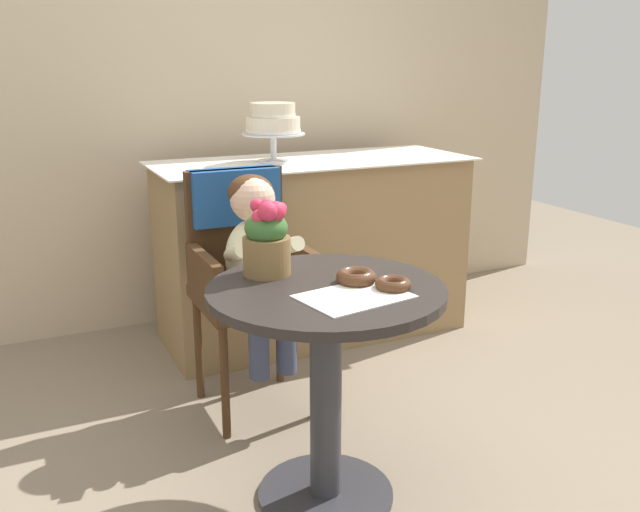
% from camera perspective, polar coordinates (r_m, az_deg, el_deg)
% --- Properties ---
extents(ground_plane, '(8.00, 8.00, 0.00)m').
position_cam_1_polar(ground_plane, '(2.40, 0.46, -19.08)').
color(ground_plane, gray).
extents(back_wall, '(4.80, 0.10, 2.70)m').
position_cam_1_polar(back_wall, '(3.72, -12.30, 15.19)').
color(back_wall, '#C1AD8E').
rests_on(back_wall, ground).
extents(cafe_table, '(0.72, 0.72, 0.72)m').
position_cam_1_polar(cafe_table, '(2.15, 0.49, -7.89)').
color(cafe_table, '#282321').
rests_on(cafe_table, ground).
extents(wicker_chair, '(0.42, 0.45, 0.95)m').
position_cam_1_polar(wicker_chair, '(2.77, -6.32, 0.46)').
color(wicker_chair, '#472D19').
rests_on(wicker_chair, ground).
extents(seated_child, '(0.27, 0.32, 0.73)m').
position_cam_1_polar(seated_child, '(2.62, -5.24, 0.44)').
color(seated_child, beige).
rests_on(seated_child, ground).
extents(paper_napkin, '(0.33, 0.27, 0.00)m').
position_cam_1_polar(paper_napkin, '(1.98, 2.82, -3.34)').
color(paper_napkin, white).
rests_on(paper_napkin, cafe_table).
extents(donut_front, '(0.12, 0.12, 0.04)m').
position_cam_1_polar(donut_front, '(2.10, 3.00, -1.66)').
color(donut_front, '#4C2D19').
rests_on(donut_front, cafe_table).
extents(donut_mid, '(0.11, 0.11, 0.03)m').
position_cam_1_polar(donut_mid, '(2.05, 6.02, -2.25)').
color(donut_mid, '#4C2D19').
rests_on(donut_mid, cafe_table).
extents(flower_vase, '(0.15, 0.15, 0.24)m').
position_cam_1_polar(flower_vase, '(2.16, -4.41, 1.44)').
color(flower_vase, brown).
rests_on(flower_vase, cafe_table).
extents(display_counter, '(1.56, 0.62, 0.90)m').
position_cam_1_polar(display_counter, '(3.50, -0.55, 0.66)').
color(display_counter, '#93754C').
rests_on(display_counter, ground).
extents(tiered_cake_stand, '(0.30, 0.30, 0.28)m').
position_cam_1_polar(tiered_cake_stand, '(3.31, -3.89, 10.88)').
color(tiered_cake_stand, silver).
rests_on(tiered_cake_stand, display_counter).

